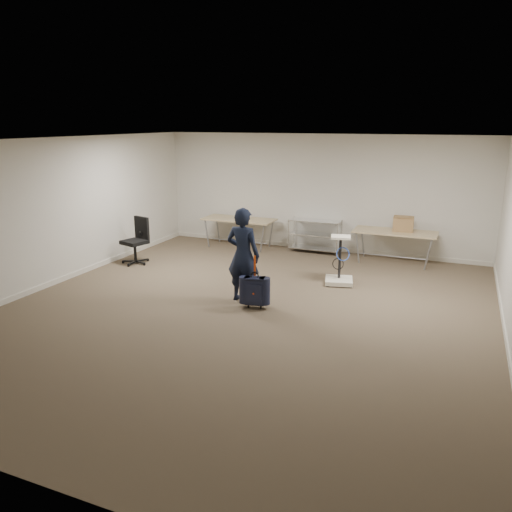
% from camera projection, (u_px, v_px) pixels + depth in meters
% --- Properties ---
extents(ground, '(9.00, 9.00, 0.00)m').
position_uv_depth(ground, '(245.00, 311.00, 8.41)').
color(ground, '#4E402F').
rests_on(ground, ground).
extents(room_shell, '(8.00, 9.00, 9.00)m').
position_uv_depth(room_shell, '(273.00, 284.00, 9.62)').
color(room_shell, beige).
rests_on(room_shell, ground).
extents(folding_table_left, '(1.80, 0.75, 0.73)m').
position_uv_depth(folding_table_left, '(239.00, 221.00, 12.45)').
color(folding_table_left, tan).
rests_on(folding_table_left, ground).
extents(folding_table_right, '(1.80, 0.75, 0.73)m').
position_uv_depth(folding_table_right, '(395.00, 234.00, 11.04)').
color(folding_table_right, tan).
rests_on(folding_table_right, ground).
extents(wire_shelf, '(1.22, 0.47, 0.80)m').
position_uv_depth(wire_shelf, '(315.00, 234.00, 12.03)').
color(wire_shelf, silver).
rests_on(wire_shelf, ground).
extents(person, '(0.63, 0.43, 1.68)m').
position_uv_depth(person, '(243.00, 255.00, 8.67)').
color(person, black).
rests_on(person, ground).
extents(suitcase, '(0.37, 0.26, 0.93)m').
position_uv_depth(suitcase, '(255.00, 291.00, 8.44)').
color(suitcase, '#161833').
rests_on(suitcase, ground).
extents(office_chair, '(0.62, 0.62, 1.03)m').
position_uv_depth(office_chair, '(137.00, 249.00, 11.16)').
color(office_chair, black).
rests_on(office_chair, ground).
extents(equipment_cart, '(0.63, 0.63, 0.96)m').
position_uv_depth(equipment_cart, '(339.00, 271.00, 9.73)').
color(equipment_cart, beige).
rests_on(equipment_cart, ground).
extents(cardboard_box, '(0.45, 0.35, 0.32)m').
position_uv_depth(cardboard_box, '(403.00, 224.00, 11.00)').
color(cardboard_box, olive).
rests_on(cardboard_box, folding_table_right).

